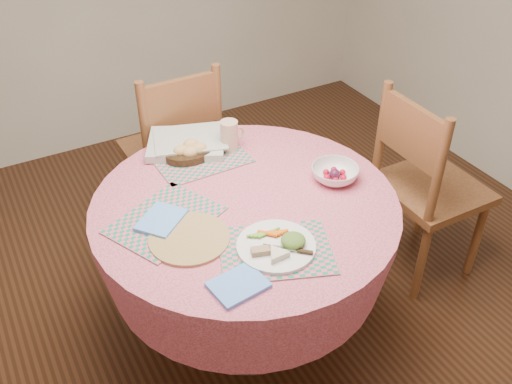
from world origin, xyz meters
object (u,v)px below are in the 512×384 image
(wicker_trivet, at_px, (189,238))
(latte_mug, at_px, (230,135))
(dining_table, at_px, (246,238))
(chair_right, at_px, (424,184))
(fruit_bowl, at_px, (335,174))
(dinner_plate, at_px, (279,245))
(chair_back, at_px, (175,148))
(bread_bowl, at_px, (190,151))

(wicker_trivet, height_order, latte_mug, latte_mug)
(dining_table, distance_m, chair_right, 0.96)
(chair_right, bearing_deg, fruit_bowl, 91.21)
(dining_table, distance_m, dinner_plate, 0.38)
(chair_back, relative_size, dinner_plate, 3.54)
(dining_table, bearing_deg, chair_back, 87.97)
(chair_back, xyz_separation_m, fruit_bowl, (0.37, -0.90, 0.25))
(latte_mug, bearing_deg, chair_right, -26.97)
(wicker_trivet, xyz_separation_m, bread_bowl, (0.23, 0.51, 0.03))
(dining_table, relative_size, chair_back, 1.22)
(chair_right, relative_size, bread_bowl, 4.44)
(wicker_trivet, xyz_separation_m, dinner_plate, (0.26, -0.20, 0.01))
(fruit_bowl, bearing_deg, chair_back, 112.47)
(dinner_plate, bearing_deg, wicker_trivet, 141.98)
(wicker_trivet, xyz_separation_m, latte_mug, (0.41, 0.49, 0.07))
(chair_right, bearing_deg, latte_mug, 63.67)
(chair_back, bearing_deg, bread_bowl, 77.93)
(chair_back, xyz_separation_m, dinner_plate, (-0.06, -1.16, 0.24))
(chair_right, relative_size, fruit_bowl, 3.91)
(bread_bowl, relative_size, latte_mug, 1.68)
(dining_table, distance_m, latte_mug, 0.48)
(bread_bowl, bearing_deg, fruit_bowl, -44.62)
(latte_mug, bearing_deg, wicker_trivet, -130.54)
(dinner_plate, xyz_separation_m, fruit_bowl, (0.43, 0.26, 0.01))
(dining_table, bearing_deg, wicker_trivet, -160.13)
(chair_back, bearing_deg, chair_right, 135.40)
(latte_mug, height_order, fruit_bowl, latte_mug)
(chair_right, xyz_separation_m, chair_back, (-0.93, 0.89, -0.00))
(chair_right, relative_size, latte_mug, 7.44)
(dining_table, relative_size, fruit_bowl, 4.75)
(dinner_plate, height_order, fruit_bowl, fruit_bowl)
(chair_right, height_order, bread_bowl, chair_right)
(dinner_plate, distance_m, fruit_bowl, 0.50)
(dining_table, xyz_separation_m, fruit_bowl, (0.40, -0.05, 0.22))
(chair_back, bearing_deg, dining_table, 87.28)
(dinner_plate, xyz_separation_m, bread_bowl, (-0.03, 0.71, 0.01))
(dinner_plate, height_order, latte_mug, latte_mug)
(wicker_trivet, distance_m, dinner_plate, 0.33)
(dinner_plate, bearing_deg, bread_bowl, 92.47)
(wicker_trivet, relative_size, bread_bowl, 1.30)
(dining_table, distance_m, bread_bowl, 0.47)
(chair_back, height_order, bread_bowl, chair_back)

